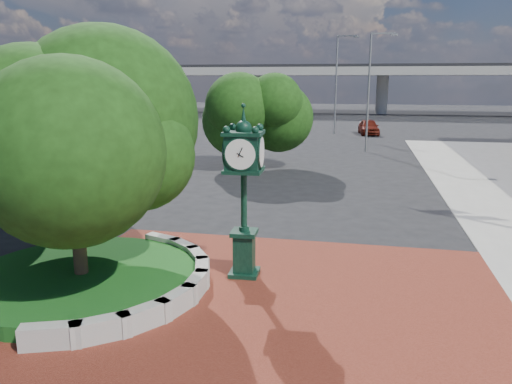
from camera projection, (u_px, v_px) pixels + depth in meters
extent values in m
plane|color=black|center=(265.00, 303.00, 12.39)|extent=(200.00, 200.00, 0.00)
cube|color=maroon|center=(257.00, 321.00, 11.43)|extent=(12.00, 12.00, 0.04)
cube|color=#9E9B93|center=(51.00, 337.00, 10.25)|extent=(1.29, 0.76, 0.54)
cube|color=#9E9B93|center=(101.00, 330.00, 10.52)|extent=(1.20, 1.04, 0.54)
cube|color=#9E9B93|center=(144.00, 318.00, 11.06)|extent=(1.00, 1.22, 0.54)
cube|color=#9E9B93|center=(177.00, 303.00, 11.80)|extent=(0.71, 1.30, 0.54)
cube|color=#9E9B93|center=(196.00, 287.00, 12.69)|extent=(0.35, 1.25, 0.54)
cube|color=#9E9B93|center=(202.00, 273.00, 13.64)|extent=(0.71, 1.30, 0.54)
cube|color=#9E9B93|center=(197.00, 260.00, 14.56)|extent=(1.00, 1.22, 0.54)
cube|color=#9E9B93|center=(184.00, 251.00, 15.36)|extent=(1.20, 1.04, 0.54)
cube|color=#9E9B93|center=(164.00, 244.00, 15.98)|extent=(1.29, 0.76, 0.54)
cylinder|color=#123F14|center=(82.00, 280.00, 13.35)|extent=(6.10, 6.10, 0.40)
cube|color=#9E9B93|center=(350.00, 71.00, 77.70)|extent=(90.00, 12.00, 1.20)
cube|color=black|center=(350.00, 66.00, 77.52)|extent=(90.00, 12.00, 0.40)
cylinder|color=#9E9B93|center=(142.00, 93.00, 85.54)|extent=(1.80, 1.80, 6.00)
cylinder|color=#9E9B93|center=(256.00, 94.00, 81.51)|extent=(1.80, 1.80, 6.00)
cylinder|color=#9E9B93|center=(382.00, 94.00, 77.47)|extent=(1.80, 1.80, 6.00)
cylinder|color=#38281C|center=(80.00, 248.00, 13.15)|extent=(0.36, 0.36, 2.17)
sphere|color=#17350E|center=(71.00, 149.00, 12.56)|extent=(5.20, 5.20, 5.20)
cylinder|color=#38281C|center=(257.00, 154.00, 30.15)|extent=(0.36, 0.36, 1.92)
sphere|color=#17350E|center=(257.00, 116.00, 29.64)|extent=(4.40, 4.40, 4.40)
cube|color=black|center=(244.00, 273.00, 14.10)|extent=(0.84, 0.84, 0.16)
cube|color=black|center=(244.00, 252.00, 13.97)|extent=(0.57, 0.57, 1.10)
cube|color=black|center=(244.00, 233.00, 13.84)|extent=(0.73, 0.73, 0.12)
cylinder|color=black|center=(244.00, 201.00, 13.64)|extent=(0.17, 0.17, 1.70)
cube|color=black|center=(244.00, 152.00, 13.33)|extent=(0.94, 0.94, 0.90)
cylinder|color=white|center=(240.00, 154.00, 12.88)|extent=(0.80, 0.10, 0.80)
cylinder|color=white|center=(247.00, 149.00, 13.78)|extent=(0.80, 0.10, 0.80)
cylinder|color=white|center=(227.00, 151.00, 13.41)|extent=(0.10, 0.80, 0.80)
cylinder|color=white|center=(261.00, 152.00, 13.26)|extent=(0.10, 0.80, 0.80)
sphere|color=black|center=(244.00, 129.00, 13.19)|extent=(0.44, 0.44, 0.44)
cone|color=black|center=(243.00, 116.00, 13.12)|extent=(0.18, 0.18, 0.50)
imported|color=#5C170D|center=(369.00, 127.00, 49.41)|extent=(2.28, 4.56, 1.49)
cylinder|color=slate|center=(368.00, 94.00, 37.05)|extent=(0.15, 0.15, 8.62)
cube|color=slate|center=(384.00, 33.00, 35.99)|extent=(1.73, 0.29, 0.11)
cube|color=slate|center=(394.00, 35.00, 35.92)|extent=(0.50, 0.28, 0.14)
cylinder|color=slate|center=(336.00, 86.00, 49.15)|extent=(0.17, 0.17, 9.43)
cube|color=slate|center=(347.00, 36.00, 47.74)|extent=(1.88, 0.53, 0.13)
cube|color=slate|center=(356.00, 37.00, 47.43)|extent=(0.57, 0.36, 0.16)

